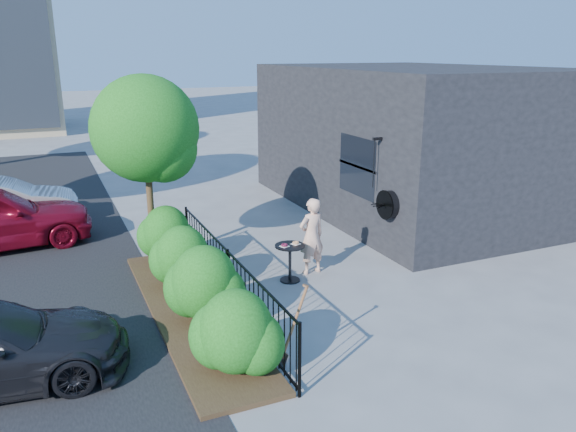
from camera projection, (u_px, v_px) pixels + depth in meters
name	position (u px, v px, depth m)	size (l,w,h in m)	color
ground	(304.00, 293.00, 10.69)	(120.00, 120.00, 0.00)	gray
shop_building	(410.00, 138.00, 16.19)	(6.22, 9.00, 4.00)	black
fence	(228.00, 278.00, 9.95)	(0.05, 6.05, 1.10)	black
planting_bed	(191.00, 311.00, 9.83)	(1.30, 6.00, 0.08)	#382616
shrubs	(194.00, 274.00, 9.77)	(1.10, 5.60, 1.24)	#185714
patio_tree	(149.00, 135.00, 11.46)	(2.20, 2.20, 3.94)	#3F2B19
cafe_table	(290.00, 256.00, 11.09)	(0.60, 0.60, 0.81)	black
woman	(312.00, 236.00, 11.43)	(0.58, 0.38, 1.59)	beige
shovel	(292.00, 330.00, 8.10)	(0.44, 0.16, 1.27)	brown
car_silver	(0.00, 202.00, 14.62)	(1.32, 3.77, 1.24)	silver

